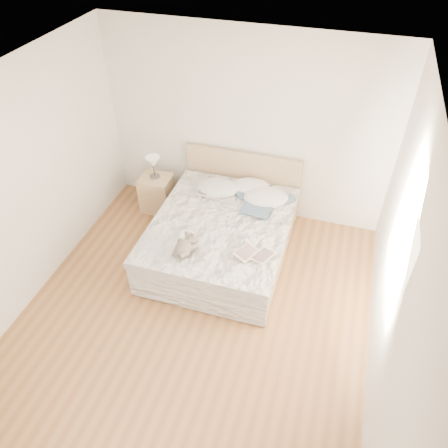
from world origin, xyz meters
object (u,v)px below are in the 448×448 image
at_px(nightstand, 157,193).
at_px(photo_book, 209,192).
at_px(bed, 223,234).
at_px(childrens_book, 255,254).
at_px(teddy_bear, 183,251).
at_px(table_lamp, 153,163).

distance_m(nightstand, photo_book, 1.00).
xyz_separation_m(bed, childrens_book, (0.57, -0.57, 0.32)).
relative_size(nightstand, teddy_bear, 1.76).
height_order(bed, table_lamp, bed).
bearing_deg(childrens_book, table_lamp, 170.98).
height_order(bed, teddy_bear, bed).
distance_m(bed, teddy_bear, 0.89).
relative_size(bed, photo_book, 6.23).
bearing_deg(photo_book, teddy_bear, -92.83).
relative_size(table_lamp, teddy_bear, 1.05).
height_order(nightstand, table_lamp, table_lamp).
height_order(childrens_book, teddy_bear, teddy_bear).
relative_size(table_lamp, photo_book, 0.98).
bearing_deg(bed, nightstand, 152.94).
bearing_deg(nightstand, photo_book, -12.29).
xyz_separation_m(childrens_book, teddy_bear, (-0.81, -0.21, 0.02)).
bearing_deg(bed, table_lamp, 152.24).
bearing_deg(table_lamp, teddy_bear, -55.02).
bearing_deg(table_lamp, photo_book, -13.67).
xyz_separation_m(bed, photo_book, (-0.33, 0.43, 0.32)).
relative_size(photo_book, childrens_book, 0.83).
xyz_separation_m(nightstand, photo_book, (0.91, -0.20, 0.35)).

